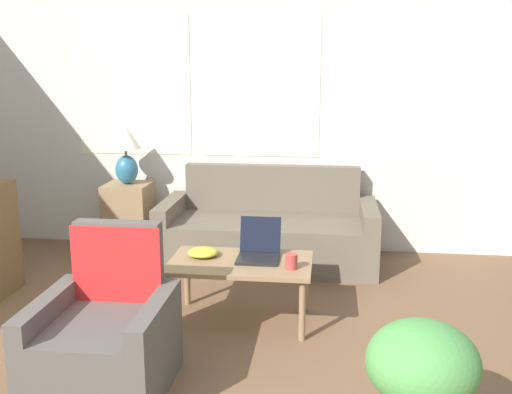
{
  "coord_description": "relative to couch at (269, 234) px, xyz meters",
  "views": [
    {
      "loc": [
        1.17,
        -1.99,
        1.76
      ],
      "look_at": [
        0.63,
        2.48,
        0.75
      ],
      "focal_mm": 42.0,
      "sensor_mm": 36.0,
      "label": 1
    }
  ],
  "objects": [
    {
      "name": "wall_back",
      "position": [
        -0.66,
        0.44,
        1.05
      ],
      "size": [
        5.86,
        0.06,
        2.6
      ],
      "color": "silver",
      "rests_on": "ground_plane"
    },
    {
      "name": "side_table",
      "position": [
        -1.34,
        0.13,
        0.07
      ],
      "size": [
        0.41,
        0.41,
        0.66
      ],
      "color": "#937551",
      "rests_on": "ground_plane"
    },
    {
      "name": "potted_plant",
      "position": [
        0.96,
        -2.63,
        0.11
      ],
      "size": [
        0.51,
        0.51,
        0.63
      ],
      "color": "#BCB2A3",
      "rests_on": "ground_plane"
    },
    {
      "name": "snack_bowl",
      "position": [
        -0.34,
        -1.25,
        0.21
      ],
      "size": [
        0.21,
        0.21,
        0.06
      ],
      "color": "gold",
      "rests_on": "coffee_table"
    },
    {
      "name": "laptop",
      "position": [
        0.06,
        -1.23,
        0.24
      ],
      "size": [
        0.29,
        0.32,
        0.26
      ],
      "color": "black",
      "rests_on": "coffee_table"
    },
    {
      "name": "coffee_table",
      "position": [
        -0.06,
        -1.32,
        0.14
      ],
      "size": [
        0.97,
        0.59,
        0.44
      ],
      "color": "#8E704C",
      "rests_on": "ground_plane"
    },
    {
      "name": "armchair",
      "position": [
        -0.67,
        -2.25,
        0.01
      ],
      "size": [
        0.7,
        0.73,
        0.88
      ],
      "color": "#514C47",
      "rests_on": "ground_plane"
    },
    {
      "name": "cup_navy",
      "position": [
        0.29,
        -1.43,
        0.23
      ],
      "size": [
        0.08,
        0.08,
        0.1
      ],
      "color": "#B23D38",
      "rests_on": "coffee_table"
    },
    {
      "name": "couch",
      "position": [
        0.0,
        0.0,
        0.0
      ],
      "size": [
        1.91,
        0.84,
        0.83
      ],
      "color": "#665B4C",
      "rests_on": "ground_plane"
    },
    {
      "name": "table_lamp",
      "position": [
        -1.34,
        0.13,
        0.73
      ],
      "size": [
        0.29,
        0.29,
        0.55
      ],
      "color": "teal",
      "rests_on": "side_table"
    }
  ]
}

